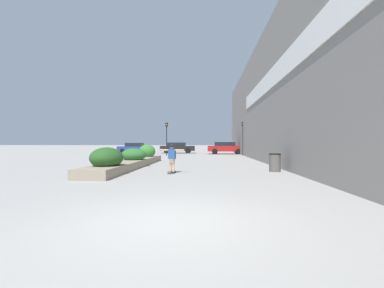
# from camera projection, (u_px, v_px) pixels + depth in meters

# --- Properties ---
(ground_plane) EXTENTS (300.00, 300.00, 0.00)m
(ground_plane) POSITION_uv_depth(u_px,v_px,m) (166.00, 221.00, 4.71)
(ground_plane) COLOR gray
(building_wall_right) EXTENTS (0.67, 43.53, 9.57)m
(building_wall_right) POSITION_uv_depth(u_px,v_px,m) (262.00, 101.00, 20.38)
(building_wall_right) COLOR gray
(building_wall_right) RESTS_ON ground_plane
(planter_box) EXTENTS (1.57, 11.48, 1.31)m
(planter_box) POSITION_uv_depth(u_px,v_px,m) (130.00, 160.00, 15.14)
(planter_box) COLOR gray
(planter_box) RESTS_ON ground_plane
(skateboard) EXTENTS (0.38, 0.73, 0.09)m
(skateboard) POSITION_uv_depth(u_px,v_px,m) (172.00, 172.00, 12.09)
(skateboard) COLOR black
(skateboard) RESTS_ON ground_plane
(skateboarder) EXTENTS (1.20, 0.39, 1.31)m
(skateboarder) POSITION_uv_depth(u_px,v_px,m) (172.00, 155.00, 12.09)
(skateboarder) COLOR tan
(skateboarder) RESTS_ON skateboard
(trash_bin) EXTENTS (0.59, 0.59, 0.91)m
(trash_bin) POSITION_uv_depth(u_px,v_px,m) (275.00, 162.00, 12.84)
(trash_bin) COLOR #514C47
(trash_bin) RESTS_ON ground_plane
(car_leftmost) EXTENTS (4.74, 1.86, 1.49)m
(car_leftmost) POSITION_uv_depth(u_px,v_px,m) (177.00, 147.00, 35.75)
(car_leftmost) COLOR black
(car_leftmost) RESTS_ON ground_plane
(car_center_left) EXTENTS (4.75, 1.87, 1.54)m
(car_center_left) POSITION_uv_depth(u_px,v_px,m) (226.00, 148.00, 32.92)
(car_center_left) COLOR maroon
(car_center_left) RESTS_ON ground_plane
(car_center_right) EXTENTS (4.70, 1.86, 1.42)m
(car_center_right) POSITION_uv_depth(u_px,v_px,m) (289.00, 148.00, 32.57)
(car_center_right) COLOR navy
(car_center_right) RESTS_ON ground_plane
(car_rightmost) EXTENTS (4.18, 1.84, 1.44)m
(car_rightmost) POSITION_uv_depth(u_px,v_px,m) (134.00, 148.00, 36.03)
(car_rightmost) COLOR navy
(car_rightmost) RESTS_ON ground_plane
(traffic_light_left) EXTENTS (0.28, 0.30, 3.75)m
(traffic_light_left) POSITION_uv_depth(u_px,v_px,m) (167.00, 133.00, 29.23)
(traffic_light_left) COLOR black
(traffic_light_left) RESTS_ON ground_plane
(traffic_light_right) EXTENTS (0.28, 0.30, 3.83)m
(traffic_light_right) POSITION_uv_depth(u_px,v_px,m) (243.00, 133.00, 29.14)
(traffic_light_right) COLOR black
(traffic_light_right) RESTS_ON ground_plane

